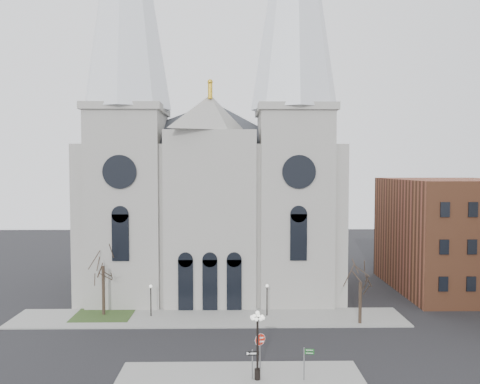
{
  "coord_description": "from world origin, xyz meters",
  "views": [
    {
      "loc": [
        2.48,
        -36.15,
        15.46
      ],
      "look_at": [
        3.15,
        8.0,
        13.14
      ],
      "focal_mm": 35.0,
      "sensor_mm": 36.0,
      "label": 1
    }
  ],
  "objects_px": {
    "stop_sign": "(260,343)",
    "one_way_sign": "(252,359)",
    "globe_lamp": "(257,336)",
    "street_name_sign": "(305,361)"
  },
  "relations": [
    {
      "from": "one_way_sign",
      "to": "street_name_sign",
      "type": "relative_size",
      "value": 0.91
    },
    {
      "from": "globe_lamp",
      "to": "one_way_sign",
      "type": "xyz_separation_m",
      "value": [
        -0.37,
        0.07,
        -1.7
      ]
    },
    {
      "from": "one_way_sign",
      "to": "street_name_sign",
      "type": "xyz_separation_m",
      "value": [
        3.81,
        -0.21,
        -0.07
      ]
    },
    {
      "from": "one_way_sign",
      "to": "globe_lamp",
      "type": "bearing_deg",
      "value": -13.28
    },
    {
      "from": "one_way_sign",
      "to": "street_name_sign",
      "type": "distance_m",
      "value": 3.81
    },
    {
      "from": "stop_sign",
      "to": "one_way_sign",
      "type": "xyz_separation_m",
      "value": [
        -0.66,
        -1.85,
        -0.45
      ]
    },
    {
      "from": "stop_sign",
      "to": "globe_lamp",
      "type": "height_order",
      "value": "globe_lamp"
    },
    {
      "from": "stop_sign",
      "to": "street_name_sign",
      "type": "xyz_separation_m",
      "value": [
        3.14,
        -2.05,
        -0.52
      ]
    },
    {
      "from": "stop_sign",
      "to": "one_way_sign",
      "type": "height_order",
      "value": "stop_sign"
    },
    {
      "from": "stop_sign",
      "to": "one_way_sign",
      "type": "bearing_deg",
      "value": -117.85
    }
  ]
}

